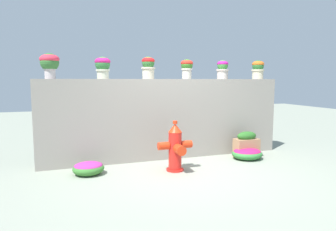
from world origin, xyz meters
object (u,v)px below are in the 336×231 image
(potted_plant_5, at_px, (258,68))
(fire_hydrant, at_px, (175,148))
(potted_plant_0, at_px, (50,63))
(planter_box, at_px, (246,145))
(potted_plant_1, at_px, (103,66))
(potted_plant_3, at_px, (187,67))
(potted_plant_4, at_px, (223,68))
(flower_bush_right, at_px, (88,168))
(flower_bush_left, at_px, (247,153))
(potted_plant_2, at_px, (148,66))

(potted_plant_5, distance_m, fire_hydrant, 2.81)
(potted_plant_0, bearing_deg, planter_box, -7.76)
(potted_plant_1, distance_m, potted_plant_3, 1.66)
(potted_plant_1, xyz_separation_m, potted_plant_5, (3.34, 0.00, -0.01))
(potted_plant_1, relative_size, potted_plant_3, 1.02)
(potted_plant_5, bearing_deg, potted_plant_1, -179.98)
(potted_plant_4, bearing_deg, flower_bush_right, -167.51)
(planter_box, bearing_deg, flower_bush_left, -117.78)
(flower_bush_left, bearing_deg, potted_plant_4, 109.66)
(planter_box, bearing_deg, potted_plant_3, 156.00)
(potted_plant_0, height_order, potted_plant_5, potted_plant_0)
(potted_plant_1, distance_m, planter_box, 3.22)
(potted_plant_1, bearing_deg, potted_plant_0, 179.48)
(potted_plant_3, distance_m, fire_hydrant, 1.78)
(planter_box, bearing_deg, potted_plant_0, 172.24)
(potted_plant_1, relative_size, potted_plant_4, 1.03)
(potted_plant_3, bearing_deg, potted_plant_2, -178.69)
(potted_plant_2, bearing_deg, potted_plant_3, 1.31)
(potted_plant_3, bearing_deg, potted_plant_5, -0.08)
(potted_plant_0, distance_m, potted_plant_5, 4.24)
(potted_plant_0, xyz_separation_m, potted_plant_3, (2.56, -0.00, -0.04))
(potted_plant_0, distance_m, potted_plant_4, 3.37)
(potted_plant_2, bearing_deg, potted_plant_5, 0.37)
(potted_plant_5, height_order, planter_box, potted_plant_5)
(flower_bush_left, bearing_deg, potted_plant_0, 169.92)
(potted_plant_5, height_order, flower_bush_left, potted_plant_5)
(potted_plant_3, xyz_separation_m, flower_bush_right, (-2.01, -0.62, -1.70))
(potted_plant_3, height_order, fire_hydrant, potted_plant_3)
(potted_plant_2, distance_m, flower_bush_right, 2.18)
(potted_plant_1, height_order, fire_hydrant, potted_plant_1)
(flower_bush_left, bearing_deg, fire_hydrant, -170.61)
(potted_plant_4, xyz_separation_m, planter_box, (0.30, -0.50, -1.55))
(flower_bush_right, bearing_deg, flower_bush_left, -0.24)
(potted_plant_1, height_order, potted_plant_4, potted_plant_1)
(potted_plant_5, bearing_deg, potted_plant_3, 179.92)
(flower_bush_left, bearing_deg, flower_bush_right, 179.76)
(potted_plant_0, xyz_separation_m, flower_bush_left, (3.60, -0.64, -1.74))
(potted_plant_5, distance_m, planter_box, 1.73)
(potted_plant_1, xyz_separation_m, fire_hydrant, (1.08, -0.90, -1.42))
(potted_plant_1, xyz_separation_m, flower_bush_right, (-0.35, -0.62, -1.70))
(potted_plant_0, distance_m, potted_plant_3, 2.56)
(potted_plant_2, xyz_separation_m, potted_plant_3, (0.81, 0.02, -0.00))
(potted_plant_2, height_order, flower_bush_left, potted_plant_2)
(potted_plant_0, height_order, flower_bush_right, potted_plant_0)
(flower_bush_left, bearing_deg, potted_plant_2, 161.52)
(potted_plant_3, bearing_deg, potted_plant_4, 0.23)
(potted_plant_0, distance_m, fire_hydrant, 2.62)
(potted_plant_0, distance_m, flower_bush_right, 1.93)
(flower_bush_left, bearing_deg, potted_plant_5, 44.63)
(potted_plant_1, relative_size, potted_plant_5, 0.99)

